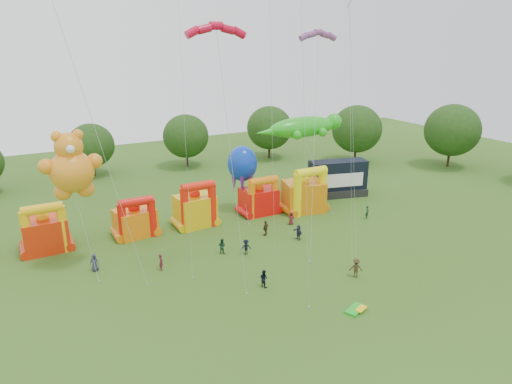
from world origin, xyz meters
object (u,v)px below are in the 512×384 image
octopus_kite (243,178)px  spectator_4 (266,228)px  spectator_0 (94,263)px  teddy_bear_kite (75,184)px  stage_trailer (338,179)px  bouncy_castle_2 (196,208)px  bouncy_castle_0 (45,232)px  gecko_kite (308,142)px

octopus_kite → spectator_4: bearing=-98.4°
spectator_0 → spectator_4: bearing=21.5°
teddy_bear_kite → stage_trailer: bearing=9.6°
bouncy_castle_2 → stage_trailer: bouncy_castle_2 is taller
spectator_0 → octopus_kite: bearing=43.2°
bouncy_castle_0 → octopus_kite: bearing=0.6°
octopus_kite → spectator_4: octopus_kite is taller
teddy_bear_kite → spectator_4: 21.97m
bouncy_castle_0 → teddy_bear_kite: size_ratio=0.41×
teddy_bear_kite → octopus_kite: bearing=17.1°
bouncy_castle_2 → teddy_bear_kite: bearing=-159.3°
spectator_0 → spectator_4: 19.60m
octopus_kite → bouncy_castle_2: bearing=-170.1°
stage_trailer → octopus_kite: bearing=178.6°
bouncy_castle_0 → stage_trailer: 40.16m
octopus_kite → spectator_4: size_ratio=4.83×
stage_trailer → gecko_kite: size_ratio=0.65×
stage_trailer → spectator_0: 37.12m
spectator_0 → bouncy_castle_2: bearing=48.3°
bouncy_castle_0 → spectator_4: size_ratio=3.10×
gecko_kite → octopus_kite: size_ratio=1.52×
spectator_0 → gecko_kite: bearing=35.2°
stage_trailer → gecko_kite: 8.90m
octopus_kite → teddy_bear_kite: bearing=-162.9°
spectator_4 → gecko_kite: bearing=-173.5°
bouncy_castle_2 → stage_trailer: 22.96m
octopus_kite → spectator_4: (-1.21, -8.18, -3.90)m
teddy_bear_kite → spectator_0: teddy_bear_kite is taller
stage_trailer → spectator_0: size_ratio=4.85×
stage_trailer → spectator_4: size_ratio=4.78×
stage_trailer → spectator_4: 18.58m
stage_trailer → spectator_0: (-36.37, -7.25, -1.67)m
bouncy_castle_2 → octopus_kite: (7.37, 1.29, 2.54)m
spectator_0 → stage_trailer: bearing=34.4°
bouncy_castle_0 → teddy_bear_kite: teddy_bear_kite is taller
octopus_kite → spectator_0: octopus_kite is taller
bouncy_castle_2 → gecko_kite: 18.00m
octopus_kite → spectator_0: (-20.80, -7.61, -3.92)m
bouncy_castle_0 → gecko_kite: gecko_kite is taller
bouncy_castle_2 → spectator_0: size_ratio=3.25×
gecko_kite → spectator_0: bearing=-167.9°
gecko_kite → octopus_kite: bearing=172.9°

